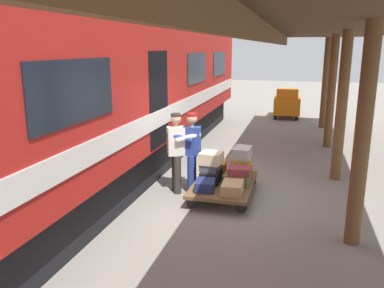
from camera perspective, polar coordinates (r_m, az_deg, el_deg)
ground_plane at (r=8.38m, az=6.55°, el=-7.30°), size 60.00×60.00×0.00m
platform_canopy at (r=7.79m, az=22.63°, el=14.72°), size 3.20×16.86×3.56m
train_car at (r=8.91m, az=-14.03°, el=7.33°), size 3.02×18.21×4.00m
luggage_cart at (r=8.18m, az=4.64°, el=-5.91°), size 1.20×1.92×0.29m
suitcase_navy_fabric at (r=7.70m, az=1.94°, el=-6.03°), size 0.43×0.50×0.20m
suitcase_red_plastic at (r=8.59m, az=7.08°, el=-4.01°), size 0.46×0.51×0.19m
suitcase_tan_vintage at (r=7.60m, az=5.92°, el=-6.34°), size 0.41×0.59×0.21m
suitcase_black_hardshell at (r=8.18m, az=2.80°, el=-4.69°), size 0.39×0.56×0.24m
suitcase_olive_duffel at (r=8.09m, az=6.54°, el=-5.06°), size 0.54×0.49×0.21m
suitcase_orange_carryall at (r=8.66m, az=3.56°, el=-3.45°), size 0.45×0.52×0.29m
suitcase_yellow_case at (r=8.52m, az=7.09°, el=-2.72°), size 0.49×0.55×0.22m
suitcase_gray_aluminum at (r=8.47m, az=7.33°, el=-1.25°), size 0.38×0.54×0.23m
suitcase_slate_roller at (r=8.16m, az=2.75°, el=-3.31°), size 0.41×0.49×0.15m
suitcase_burgundy_valise at (r=8.00m, az=6.83°, el=-3.88°), size 0.46×0.43×0.16m
suitcase_cream_canvas at (r=8.08m, az=2.79°, el=-2.04°), size 0.47×0.48×0.24m
porter_in_overalls at (r=8.22m, az=-0.16°, el=-0.84°), size 0.69×0.47×1.70m
porter_by_door at (r=8.21m, az=-2.18°, el=-0.87°), size 0.74×0.62×1.70m
baggage_tug at (r=17.76m, az=13.68°, el=5.75°), size 1.14×1.72×1.30m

